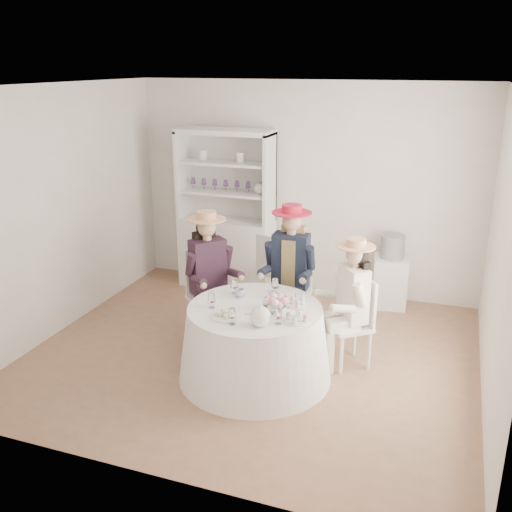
% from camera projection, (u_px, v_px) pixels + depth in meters
% --- Properties ---
extents(ground, '(4.50, 4.50, 0.00)m').
position_uv_depth(ground, '(253.00, 353.00, 5.99)').
color(ground, brown).
rests_on(ground, ground).
extents(ceiling, '(4.50, 4.50, 0.00)m').
position_uv_depth(ceiling, '(252.00, 86.00, 5.11)').
color(ceiling, white).
rests_on(ceiling, wall_back).
extents(wall_back, '(4.50, 0.00, 4.50)m').
position_uv_depth(wall_back, '(305.00, 189.00, 7.33)').
color(wall_back, silver).
rests_on(wall_back, ground).
extents(wall_front, '(4.50, 0.00, 4.50)m').
position_uv_depth(wall_front, '(150.00, 310.00, 3.77)').
color(wall_front, silver).
rests_on(wall_front, ground).
extents(wall_left, '(0.00, 4.50, 4.50)m').
position_uv_depth(wall_left, '(60.00, 211.00, 6.26)').
color(wall_left, silver).
rests_on(wall_left, ground).
extents(wall_right, '(0.00, 4.50, 4.50)m').
position_uv_depth(wall_right, '(501.00, 255.00, 4.84)').
color(wall_right, silver).
rests_on(wall_right, ground).
extents(tea_table, '(1.47, 1.47, 0.73)m').
position_uv_depth(tea_table, '(255.00, 343.00, 5.44)').
color(tea_table, white).
rests_on(tea_table, ground).
extents(hutch, '(1.31, 0.64, 2.10)m').
position_uv_depth(hutch, '(227.00, 232.00, 7.60)').
color(hutch, silver).
rests_on(hutch, ground).
extents(side_table, '(0.46, 0.46, 0.63)m').
position_uv_depth(side_table, '(390.00, 282.00, 7.07)').
color(side_table, silver).
rests_on(side_table, ground).
extents(hatbox, '(0.32, 0.32, 0.29)m').
position_uv_depth(hatbox, '(392.00, 246.00, 6.92)').
color(hatbox, black).
rests_on(hatbox, side_table).
extents(guest_left, '(0.61, 0.60, 1.44)m').
position_uv_depth(guest_left, '(209.00, 269.00, 6.07)').
color(guest_left, silver).
rests_on(guest_left, ground).
extents(guest_mid, '(0.54, 0.56, 1.49)m').
position_uv_depth(guest_mid, '(290.00, 264.00, 6.12)').
color(guest_mid, silver).
rests_on(guest_mid, ground).
extents(guest_right, '(0.57, 0.55, 1.33)m').
position_uv_depth(guest_right, '(351.00, 296.00, 5.53)').
color(guest_right, silver).
rests_on(guest_right, ground).
extents(spare_chair, '(0.48, 0.48, 0.94)m').
position_uv_depth(spare_chair, '(274.00, 268.00, 6.99)').
color(spare_chair, silver).
rests_on(spare_chair, ground).
extents(teacup_a, '(0.13, 0.13, 0.08)m').
position_uv_depth(teacup_a, '(240.00, 294.00, 5.54)').
color(teacup_a, white).
rests_on(teacup_a, tea_table).
extents(teacup_b, '(0.10, 0.10, 0.07)m').
position_uv_depth(teacup_b, '(272.00, 295.00, 5.51)').
color(teacup_b, white).
rests_on(teacup_b, tea_table).
extents(teacup_c, '(0.10, 0.10, 0.06)m').
position_uv_depth(teacup_c, '(284.00, 300.00, 5.40)').
color(teacup_c, white).
rests_on(teacup_c, tea_table).
extents(flower_bowl, '(0.27, 0.27, 0.06)m').
position_uv_depth(flower_bowl, '(276.00, 308.00, 5.23)').
color(flower_bowl, white).
rests_on(flower_bowl, tea_table).
extents(flower_arrangement, '(0.18, 0.19, 0.07)m').
position_uv_depth(flower_arrangement, '(276.00, 302.00, 5.23)').
color(flower_arrangement, pink).
rests_on(flower_arrangement, tea_table).
extents(table_teapot, '(0.26, 0.19, 0.20)m').
position_uv_depth(table_teapot, '(261.00, 317.00, 4.93)').
color(table_teapot, white).
rests_on(table_teapot, tea_table).
extents(sandwich_plate, '(0.28, 0.28, 0.06)m').
position_uv_depth(sandwich_plate, '(226.00, 315.00, 5.12)').
color(sandwich_plate, white).
rests_on(sandwich_plate, tea_table).
extents(cupcake_stand, '(0.23, 0.23, 0.22)m').
position_uv_depth(cupcake_stand, '(297.00, 313.00, 5.01)').
color(cupcake_stand, white).
rests_on(cupcake_stand, tea_table).
extents(stemware_set, '(0.84, 0.87, 0.15)m').
position_uv_depth(stemware_set, '(255.00, 300.00, 5.30)').
color(stemware_set, white).
rests_on(stemware_set, tea_table).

